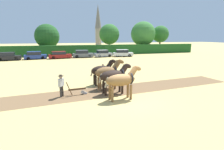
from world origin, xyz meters
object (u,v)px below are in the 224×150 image
object	(u,v)px
draft_horse_trail_right	(103,70)
draft_horse_lead_left	(122,80)
parked_car_center	(83,54)
parked_car_center_left	(60,55)
tree_center_right	(143,34)
farmer_beside_team	(103,70)
parked_car_right	(123,53)
draft_horse_trail_left	(108,72)
tree_center	(109,34)
parked_car_far_left	(8,57)
tree_right	(160,34)
parked_car_center_right	(103,54)
church_spire	(98,25)
draft_horse_lead_right	(114,76)
parked_car_left	(35,55)
tree_center_left	(47,36)
farmer_at_plow	(61,84)
plow	(79,91)

from	to	relation	value
draft_horse_trail_right	draft_horse_lead_left	bearing A→B (deg)	-89.98
parked_car_center	parked_car_center_left	bearing A→B (deg)	-172.00
tree_center_right	draft_horse_lead_left	distance (m)	40.36
farmer_beside_team	parked_car_right	size ratio (longest dim) A/B	0.36
farmer_beside_team	parked_car_center	world-z (taller)	farmer_beside_team
draft_horse_lead_left	draft_horse_trail_left	distance (m)	2.85
tree_center	parked_car_right	xyz separation A→B (m)	(0.32, -9.95, -4.30)
parked_car_far_left	parked_car_center_left	xyz separation A→B (m)	(9.34, 0.35, -0.03)
tree_right	parked_car_right	bearing A→B (deg)	-146.32
parked_car_center_right	church_spire	bearing A→B (deg)	72.18
church_spire	draft_horse_lead_right	distance (m)	60.01
church_spire	parked_car_center	bearing A→B (deg)	-108.05
tree_center	draft_horse_trail_left	xyz separation A→B (m)	(-9.56, -33.26, -3.62)
farmer_beside_team	parked_car_far_left	distance (m)	24.04
parked_car_left	draft_horse_lead_left	bearing A→B (deg)	-77.08
tree_center_left	parked_car_center_right	size ratio (longest dim) A/B	1.84
parked_car_far_left	parked_car_right	distance (m)	23.03
draft_horse_trail_left	farmer_beside_team	bearing A→B (deg)	78.71
farmer_beside_team	draft_horse_lead_right	bearing A→B (deg)	-47.50
parked_car_center_left	tree_center_left	bearing A→B (deg)	99.66
parked_car_left	draft_horse_lead_right	bearing A→B (deg)	-76.38
draft_horse_trail_right	farmer_at_plow	distance (m)	4.48
tree_center_left	draft_horse_lead_left	size ratio (longest dim) A/B	2.62
tree_center_left	parked_car_right	world-z (taller)	tree_center_left
church_spire	parked_car_center_right	size ratio (longest dim) A/B	4.18
church_spire	tree_right	bearing A→B (deg)	-58.22
plow	parked_car_right	world-z (taller)	parked_car_right
farmer_beside_team	parked_car_right	bearing A→B (deg)	110.51
tree_center_left	plow	distance (m)	33.92
farmer_beside_team	parked_car_far_left	size ratio (longest dim) A/B	0.38
draft_horse_trail_left	parked_car_right	bearing A→B (deg)	62.38
draft_horse_lead_left	farmer_beside_team	world-z (taller)	draft_horse_lead_left
tree_center_right	farmer_at_plow	distance (m)	41.00
draft_horse_trail_right	tree_center	bearing A→B (deg)	68.44
draft_horse_lead_left	parked_car_center_left	bearing A→B (deg)	94.05
parked_car_center_left	parked_car_right	distance (m)	13.69
tree_center	parked_car_left	distance (m)	20.84
tree_center_left	church_spire	bearing A→B (deg)	53.41
tree_center_right	draft_horse_lead_right	distance (m)	39.18
draft_horse_trail_left	parked_car_far_left	size ratio (longest dim) A/B	0.63
tree_center_left	tree_right	bearing A→B (deg)	2.65
tree_center	draft_horse_trail_right	world-z (taller)	tree_center
tree_right	parked_car_far_left	size ratio (longest dim) A/B	1.76
parked_car_center	tree_center_right	bearing A→B (deg)	27.19
farmer_beside_team	parked_car_center	size ratio (longest dim) A/B	0.38
tree_right	farmer_beside_team	world-z (taller)	tree_right
draft_horse_lead_left	parked_car_right	bearing A→B (deg)	65.10
tree_center_right	church_spire	world-z (taller)	church_spire
tree_center_left	parked_car_left	size ratio (longest dim) A/B	1.73
draft_horse_trail_right	farmer_beside_team	size ratio (longest dim) A/B	1.58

